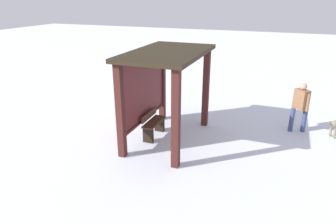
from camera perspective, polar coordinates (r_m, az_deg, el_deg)
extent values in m
plane|color=white|center=(9.07, -0.02, -5.01)|extent=(60.00, 60.00, 0.00)
cube|color=#431D18|center=(7.12, 1.50, -1.57)|extent=(0.18, 0.18, 2.50)
cube|color=#431D18|center=(9.64, 7.14, 4.42)|extent=(0.18, 0.18, 2.50)
cube|color=#431D18|center=(7.72, -8.97, 0.00)|extent=(0.18, 0.18, 2.50)
cube|color=#431D18|center=(10.09, -1.10, 5.33)|extent=(0.18, 0.18, 2.50)
cube|color=black|center=(8.26, -0.03, 11.08)|extent=(3.17, 1.88, 0.11)
cube|color=maroon|center=(8.80, -4.57, 4.62)|extent=(2.60, 0.08, 1.77)
cube|color=#431D18|center=(9.10, -4.28, -1.11)|extent=(2.60, 0.06, 0.08)
cube|color=#4F2D21|center=(9.03, -2.66, -1.88)|extent=(1.04, 0.35, 0.04)
cube|color=#4F2D21|center=(9.01, -3.57, -0.57)|extent=(0.99, 0.04, 0.20)
cube|color=black|center=(9.48, -1.61, -2.31)|extent=(0.12, 0.30, 0.45)
cube|color=black|center=(8.78, -3.74, -4.35)|extent=(0.12, 0.30, 0.45)
cube|color=#916443|center=(10.00, 23.81, 2.21)|extent=(0.47, 0.47, 0.60)
sphere|color=tan|center=(9.89, 24.15, 4.41)|extent=(0.21, 0.21, 0.21)
cylinder|color=#3D4876|center=(10.29, 24.25, -1.41)|extent=(0.20, 0.20, 0.76)
cylinder|color=#3D4876|center=(10.16, 22.25, -1.37)|extent=(0.20, 0.20, 0.76)
cylinder|color=#916443|center=(9.85, 24.85, 1.59)|extent=(0.13, 0.13, 0.54)
cylinder|color=#916443|center=(10.17, 22.75, 2.49)|extent=(0.13, 0.13, 0.54)
cylinder|color=gray|center=(10.10, 28.21, -1.96)|extent=(0.16, 0.18, 0.17)
cylinder|color=gray|center=(10.30, 28.86, -3.61)|extent=(0.07, 0.07, 0.29)
cylinder|color=gray|center=(10.38, 28.27, -3.30)|extent=(0.07, 0.07, 0.29)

